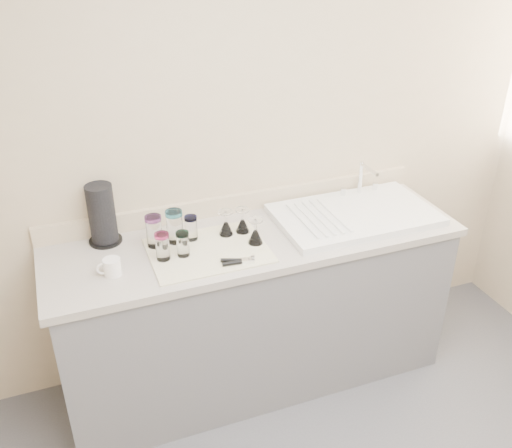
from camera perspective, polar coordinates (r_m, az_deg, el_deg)
name	(u,v)px	position (r m, az deg, el deg)	size (l,w,h in m)	color
room_envelope	(416,236)	(1.57, 15.73, -1.19)	(3.54, 3.50, 2.52)	#4A4A4F
counter_unit	(256,309)	(3.06, -0.02, -8.54)	(2.06, 0.62, 0.90)	slate
sink_unit	(354,214)	(3.02, 9.82, 0.98)	(0.82, 0.50, 0.22)	white
dish_towel	(208,250)	(2.70, -4.80, -2.65)	(0.55, 0.42, 0.01)	white
tumbler_teal	(154,231)	(2.72, -10.16, -0.69)	(0.08, 0.08, 0.16)	white
tumbler_cyan	(175,226)	(2.74, -8.14, -0.23)	(0.08, 0.08, 0.16)	white
tumbler_purple	(191,228)	(2.76, -6.51, -0.37)	(0.06, 0.06, 0.12)	white
tumbler_magenta	(163,246)	(2.62, -9.33, -2.21)	(0.07, 0.07, 0.13)	white
tumbler_blue	(183,244)	(2.64, -7.33, -1.96)	(0.06, 0.06, 0.12)	white
goblet_back_left	(226,227)	(2.79, -3.02, -0.27)	(0.07, 0.07, 0.13)	white
goblet_back_right	(243,224)	(2.82, -1.36, -0.01)	(0.07, 0.07, 0.12)	white
goblet_front_right	(255,235)	(2.72, -0.05, -1.10)	(0.07, 0.07, 0.13)	white
can_opener	(238,261)	(2.59, -1.81, -3.74)	(0.15, 0.08, 0.02)	silver
white_mug	(112,267)	(2.58, -14.24, -4.20)	(0.11, 0.08, 0.08)	white
paper_towel_roll	(102,215)	(2.79, -15.14, 0.87)	(0.16, 0.16, 0.30)	black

